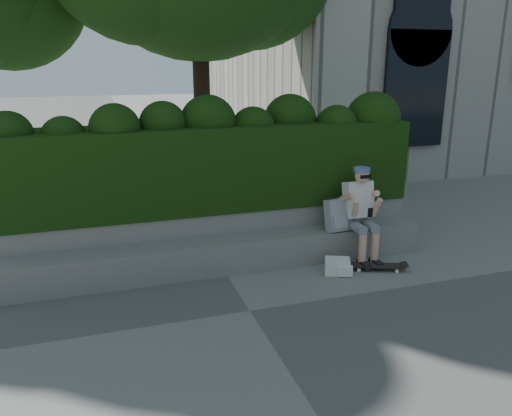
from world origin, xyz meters
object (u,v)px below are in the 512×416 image
object	(u,v)px
person	(360,210)
backpack_plaid	(337,215)
skateboard	(377,266)
backpack_ground	(337,266)

from	to	relation	value
person	backpack_plaid	world-z (taller)	person
skateboard	backpack_ground	size ratio (longest dim) A/B	2.28
skateboard	backpack_plaid	bearing A→B (deg)	146.20
backpack_plaid	skateboard	bearing A→B (deg)	-64.78
backpack_plaid	backpack_ground	xyz separation A→B (m)	(-0.21, -0.49, -0.58)
person	backpack_plaid	distance (m)	0.34
person	backpack_ground	bearing A→B (deg)	-142.65
backpack_plaid	backpack_ground	world-z (taller)	backpack_plaid
person	skateboard	world-z (taller)	person
skateboard	backpack_plaid	xyz separation A→B (m)	(-0.38, 0.56, 0.62)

